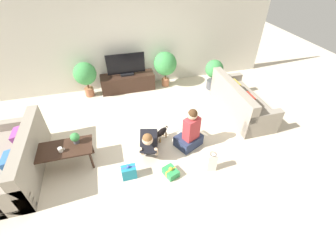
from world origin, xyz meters
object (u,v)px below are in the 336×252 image
Objects in this scene: potted_plant_corner_right at (214,72)px; coffee_table at (62,150)px; potted_plant_back_right at (165,64)px; person_kneeling at (149,142)px; gift_box_b at (171,172)px; potted_plant_back_left at (85,75)px; gift_box_a at (129,172)px; sofa_right at (240,103)px; mug at (61,150)px; tabletop_plant at (75,138)px; tv_console at (128,82)px; sofa_left at (18,161)px; tv at (126,66)px; dog at (160,133)px; gift_bag_a at (212,162)px; person_sitting at (190,133)px.

coffee_table is at bearing -152.86° from potted_plant_corner_right.
potted_plant_back_right is (-1.29, 0.52, 0.15)m from potted_plant_corner_right.
gift_box_b is (0.26, -0.63, -0.26)m from person_kneeling.
gift_box_a is (0.70, -3.14, -0.51)m from potted_plant_back_left.
sofa_right reaches higher than mug.
potted_plant_back_left is (-2.21, -0.00, -0.04)m from potted_plant_back_right.
potted_plant_back_left is at bearing 86.14° from tabletop_plant.
person_kneeling is 1.62m from mug.
potted_plant_corner_right reaches higher than tv_console.
potted_plant_corner_right is (4.72, 1.98, 0.22)m from sofa_left.
tv is (2.33, 2.55, 0.44)m from sofa_left.
gift_box_b is (1.45, -3.29, -0.57)m from potted_plant_back_left.
dog is at bearing 6.38° from coffee_table.
coffee_table is 9.09× the size of mug.
potted_plant_back_left reaches higher than mug.
sofa_left is 1.98× the size of potted_plant_back_left.
dog is at bearing 46.06° from gift_box_a.
tv is at bearing 2.59° from potted_plant_back_left.
mug reaches higher than tv_console.
tv_console is 6.76× the size of tabletop_plant.
gift_bag_a is at bearing -21.33° from tabletop_plant.
potted_plant_corner_right is 2.57m from person_sitting.
coffee_table is 2.79m from gift_bag_a.
gift_box_a is 1.55m from gift_bag_a.
tv is 3.64m from gift_bag_a.
mug is (-1.13, 0.53, 0.36)m from gift_box_a.
coffee_table is 2.48m from person_sitting.
coffee_table is at bearing 151.83° from gift_box_a.
sofa_right is at bearing -36.50° from tv.
gift_bag_a is at bearing -114.04° from potted_plant_corner_right.
potted_plant_back_left is 2.65m from mug.
person_sitting is 0.78m from gift_bag_a.
person_kneeling is at bearing 44.58° from gift_box_a.
sofa_right is 1.98× the size of potted_plant_back_left.
potted_plant_back_left is at bearing -78.47° from person_sitting.
dog is 1.96m from mug.
gift_box_a is at bearing 113.93° from sofa_right.
tv is at bearing 166.64° from potted_plant_corner_right.
sofa_left is 2.22× the size of potted_plant_corner_right.
coffee_table is at bearing -136.15° from potted_plant_back_right.
potted_plant_back_left is at bearing 123.42° from gift_bag_a.
gift_bag_a is (0.73, -1.06, 0.01)m from dog.
person_kneeling is (0.09, -2.71, -0.41)m from tv.
potted_plant_back_left is at bearing -177.41° from tv_console.
tv reaches higher than gift_box_a.
gift_box_a is 0.73× the size of gift_bag_a.
gift_box_b is 0.78× the size of gift_bag_a.
sofa_right is at bearing -51.82° from potted_plant_back_right.
tabletop_plant is at bearing -134.18° from potted_plant_back_right.
potted_plant_corner_right reaches higher than mug.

